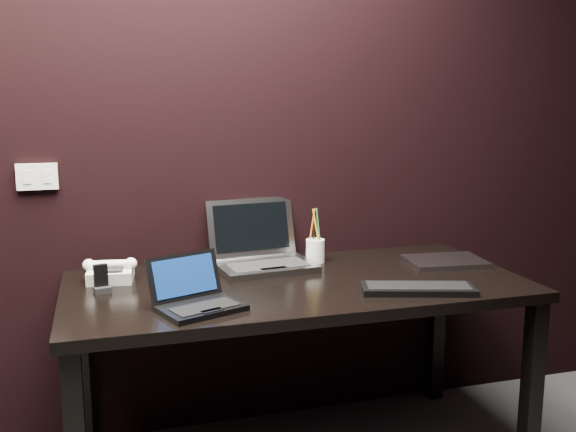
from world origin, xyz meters
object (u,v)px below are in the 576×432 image
object	(u,v)px
closed_laptop	(445,261)
desk_phone	(111,272)
pen_cup	(315,250)
desk	(297,301)
silver_laptop	(261,255)
mobile_phone	(101,282)
ext_keyboard	(418,289)
netbook	(197,298)

from	to	relation	value
closed_laptop	desk_phone	bearing A→B (deg)	174.62
pen_cup	closed_laptop	bearing A→B (deg)	-19.73
desk	silver_laptop	bearing A→B (deg)	108.06
closed_laptop	mobile_phone	world-z (taller)	mobile_phone
silver_laptop	desk_phone	bearing A→B (deg)	-175.52
silver_laptop	mobile_phone	world-z (taller)	silver_laptop
ext_keyboard	netbook	bearing A→B (deg)	176.98
desk	pen_cup	size ratio (longest dim) A/B	7.46
closed_laptop	desk	bearing A→B (deg)	-174.26
netbook	ext_keyboard	size ratio (longest dim) A/B	0.77
desk	desk_phone	size ratio (longest dim) A/B	8.41
desk	closed_laptop	world-z (taller)	closed_laptop
netbook	silver_laptop	xyz separation A→B (m)	(0.33, 0.45, 0.02)
desk	mobile_phone	world-z (taller)	mobile_phone
closed_laptop	mobile_phone	distance (m)	1.37
ext_keyboard	desk_phone	xyz separation A→B (m)	(-1.04, 0.45, 0.02)
closed_laptop	netbook	bearing A→B (deg)	-165.38
desk_phone	desk	bearing A→B (deg)	-15.99
pen_cup	desk_phone	bearing A→B (deg)	-176.14
ext_keyboard	mobile_phone	size ratio (longest dim) A/B	4.25
netbook	closed_laptop	distance (m)	1.11
desk	mobile_phone	bearing A→B (deg)	174.79
netbook	desk	bearing A→B (deg)	27.50
silver_laptop	desk_phone	world-z (taller)	silver_laptop
silver_laptop	ext_keyboard	size ratio (longest dim) A/B	0.97
desk	closed_laptop	size ratio (longest dim) A/B	5.10
pen_cup	mobile_phone	bearing A→B (deg)	-167.96
desk_phone	ext_keyboard	bearing A→B (deg)	-23.20
silver_laptop	closed_laptop	xyz separation A→B (m)	(0.74, -0.17, -0.04)
desk_phone	pen_cup	bearing A→B (deg)	3.86
desk	pen_cup	xyz separation A→B (m)	(0.16, 0.25, 0.13)
netbook	mobile_phone	xyz separation A→B (m)	(-0.30, 0.28, 0.00)
silver_laptop	pen_cup	bearing A→B (deg)	2.30
netbook	ext_keyboard	bearing A→B (deg)	-3.02
desk_phone	closed_laptop	bearing A→B (deg)	-5.38
mobile_phone	pen_cup	distance (m)	0.88
desk	ext_keyboard	bearing A→B (deg)	-34.46
silver_laptop	closed_laptop	size ratio (longest dim) A/B	1.22
desk	pen_cup	distance (m)	0.32
desk	closed_laptop	distance (m)	0.67
mobile_phone	silver_laptop	bearing A→B (deg)	15.54
silver_laptop	desk_phone	distance (m)	0.59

